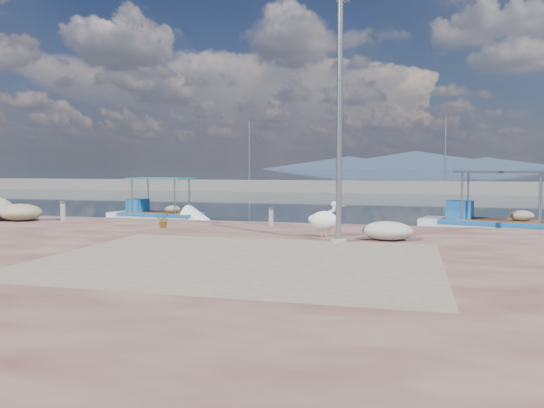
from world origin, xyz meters
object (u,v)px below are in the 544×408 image
Objects in this scene: boat_right at (499,230)px; pelican at (325,220)px; boat_left at (160,219)px; bollard_near at (271,216)px; lamp_post at (340,124)px.

boat_right is 5.60× the size of pelican.
boat_left is 0.84× the size of boat_right.
boat_right reaches higher than pelican.
boat_left is 7.87× the size of bollard_near.
pelican reaches higher than bollard_near.
boat_right reaches higher than boat_left.
pelican is at bearing 118.52° from lamp_post.
bollard_near is (6.44, -4.12, 0.67)m from boat_left.
bollard_near is at bearing -143.53° from boat_right.
boat_left reaches higher than bollard_near.
pelican is (8.78, -6.63, 0.82)m from boat_left.
boat_right is at bearing 22.43° from bollard_near.
boat_left is at bearing -168.95° from boat_right.
boat_left is 4.71× the size of pelican.
boat_left is 0.76× the size of lamp_post.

